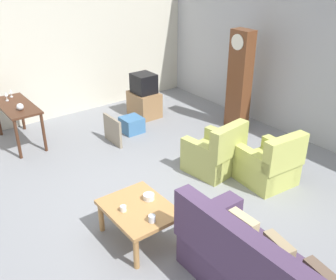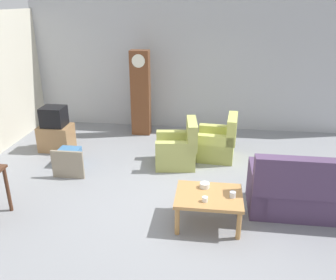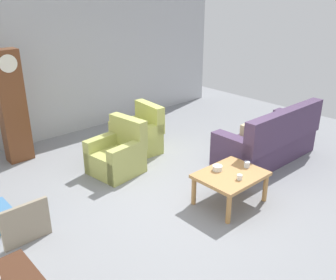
# 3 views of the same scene
# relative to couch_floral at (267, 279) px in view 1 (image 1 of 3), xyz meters

# --- Properties ---
(ground_plane) EXTENTS (10.40, 10.40, 0.00)m
(ground_plane) POSITION_rel_couch_floral_xyz_m (-2.01, 0.17, -0.36)
(ground_plane) COLOR gray
(garage_door_wall) EXTENTS (8.40, 0.16, 3.20)m
(garage_door_wall) POSITION_rel_couch_floral_xyz_m (-2.01, 3.77, 1.24)
(garage_door_wall) COLOR #ADAFB5
(garage_door_wall) RESTS_ON ground_plane
(pegboard_wall_left) EXTENTS (0.12, 6.40, 2.88)m
(pegboard_wall_left) POSITION_rel_couch_floral_xyz_m (-6.21, 0.57, 1.08)
(pegboard_wall_left) COLOR beige
(pegboard_wall_left) RESTS_ON ground_plane
(couch_floral) EXTENTS (2.11, 0.89, 1.04)m
(couch_floral) POSITION_rel_couch_floral_xyz_m (0.00, 0.00, 0.00)
(couch_floral) COLOR #4C3856
(couch_floral) RESTS_ON ground_plane
(armchair_olive_near) EXTENTS (0.88, 0.85, 0.92)m
(armchair_olive_near) POSITION_rel_couch_floral_xyz_m (-2.32, 1.46, -0.05)
(armchair_olive_near) COLOR tan
(armchair_olive_near) RESTS_ON ground_plane
(armchair_olive_far) EXTENTS (0.85, 0.83, 0.92)m
(armchair_olive_far) POSITION_rel_couch_floral_xyz_m (-1.53, 1.90, -0.05)
(armchair_olive_far) COLOR #BDC35F
(armchair_olive_far) RESTS_ON ground_plane
(coffee_table_wood) EXTENTS (0.96, 0.76, 0.48)m
(coffee_table_wood) POSITION_rel_couch_floral_xyz_m (-1.67, -0.46, 0.05)
(coffee_table_wood) COLOR #B27F47
(coffee_table_wood) RESTS_ON ground_plane
(console_table_dark) EXTENTS (1.30, 0.56, 0.78)m
(console_table_dark) POSITION_rel_couch_floral_xyz_m (-5.34, -0.77, 0.31)
(console_table_dark) COLOR #472819
(console_table_dark) RESTS_ON ground_plane
(grandfather_clock) EXTENTS (0.44, 0.30, 2.01)m
(grandfather_clock) POSITION_rel_couch_floral_xyz_m (-3.38, 3.09, 0.66)
(grandfather_clock) COLOR brown
(grandfather_clock) RESTS_ON ground_plane
(tv_stand_cabinet) EXTENTS (0.68, 0.52, 0.55)m
(tv_stand_cabinet) POSITION_rel_couch_floral_xyz_m (-5.03, 1.88, -0.08)
(tv_stand_cabinet) COLOR #997047
(tv_stand_cabinet) RESTS_ON ground_plane
(tv_crt) EXTENTS (0.48, 0.44, 0.42)m
(tv_crt) POSITION_rel_couch_floral_xyz_m (-5.03, 1.88, 0.40)
(tv_crt) COLOR black
(tv_crt) RESTS_ON tv_stand_cabinet
(framed_picture_leaning) EXTENTS (0.60, 0.05, 0.53)m
(framed_picture_leaning) POSITION_rel_couch_floral_xyz_m (-4.26, 0.63, -0.09)
(framed_picture_leaning) COLOR gray
(framed_picture_leaning) RESTS_ON ground_plane
(storage_box_blue) EXTENTS (0.41, 0.40, 0.32)m
(storage_box_blue) POSITION_rel_couch_floral_xyz_m (-4.47, 1.19, -0.20)
(storage_box_blue) COLOR teal
(storage_box_blue) RESTS_ON ground_plane
(glass_dome_cloche) EXTENTS (0.13, 0.13, 0.13)m
(glass_dome_cloche) POSITION_rel_couch_floral_xyz_m (-5.03, -0.79, 0.49)
(glass_dome_cloche) COLOR silver
(glass_dome_cloche) RESTS_ON console_table_dark
(cup_white_porcelain) EXTENTS (0.08, 0.08, 0.07)m
(cup_white_porcelain) POSITION_rel_couch_floral_xyz_m (-1.72, -0.66, 0.16)
(cup_white_porcelain) COLOR white
(cup_white_porcelain) RESTS_ON coffee_table_wood
(cup_blue_rimmed) EXTENTS (0.09, 0.09, 0.09)m
(cup_blue_rimmed) POSITION_rel_couch_floral_xyz_m (-1.34, -0.49, 0.17)
(cup_blue_rimmed) COLOR silver
(cup_blue_rimmed) RESTS_ON coffee_table_wood
(bowl_white_stacked) EXTENTS (0.15, 0.15, 0.07)m
(bowl_white_stacked) POSITION_rel_couch_floral_xyz_m (-1.74, -0.26, 0.16)
(bowl_white_stacked) COLOR white
(bowl_white_stacked) RESTS_ON coffee_table_wood
(wine_glass_tall) EXTENTS (0.06, 0.06, 0.16)m
(wine_glass_tall) POSITION_rel_couch_floral_xyz_m (-5.81, -0.70, 0.53)
(wine_glass_tall) COLOR silver
(wine_glass_tall) RESTS_ON console_table_dark
(wine_glass_mid) EXTENTS (0.06, 0.06, 0.18)m
(wine_glass_mid) POSITION_rel_couch_floral_xyz_m (-5.65, -0.83, 0.55)
(wine_glass_mid) COLOR silver
(wine_glass_mid) RESTS_ON console_table_dark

